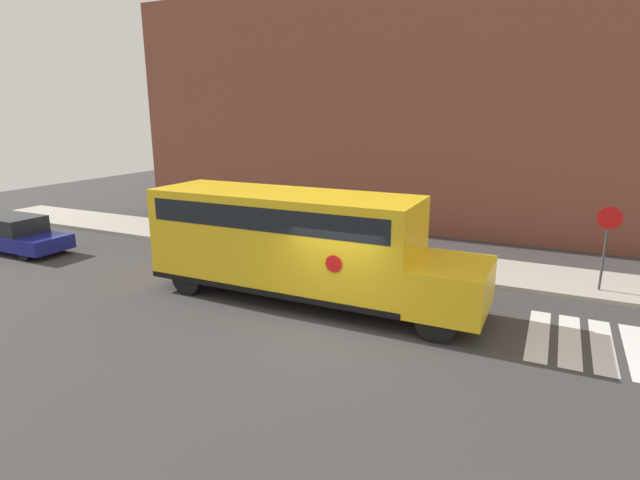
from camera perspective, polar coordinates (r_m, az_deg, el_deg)
The scene contains 7 objects.
ground_plane at distance 12.88m, azimuth 1.07°, elevation -10.24°, with size 60.00×60.00×0.00m, color #3A3838.
sidewalk_strip at distance 18.60m, azimuth 9.40°, elevation -2.33°, with size 44.00×3.00×0.15m.
building_backdrop at distance 24.15m, azimuth 14.44°, elevation 14.22°, with size 32.00×4.00×10.95m.
crosswalk_stripes at distance 13.91m, azimuth 32.48°, elevation -10.68°, with size 4.70×3.20×0.01m.
school_bus at distance 14.41m, azimuth -2.83°, elevation 0.02°, with size 9.77×2.57×3.15m.
parked_car at distance 23.15m, azimuth -31.55°, elevation 0.61°, with size 4.59×1.71×1.41m.
stop_sign at distance 16.93m, azimuth 29.92°, elevation 0.25°, with size 0.68×0.10×2.72m.
Camera 1 is at (4.83, -10.66, 5.37)m, focal length 28.00 mm.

